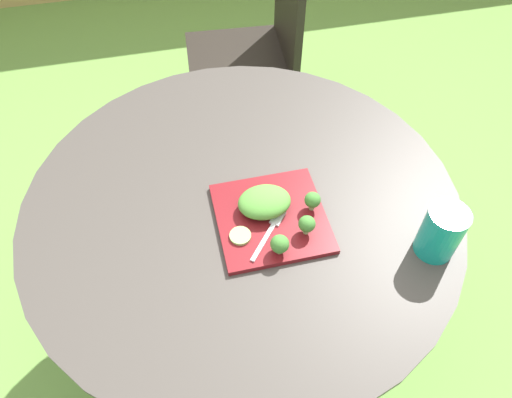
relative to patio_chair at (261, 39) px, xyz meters
The scene contains 11 objects.
ground_plane 1.16m from the patio_chair, 106.12° to the right, with size 12.00×12.00×0.00m, color #669342.
patio_table 1.03m from the patio_chair, 106.12° to the right, with size 1.08×1.08×0.75m.
patio_chair is the anchor object (origin of this frame).
salad_plate 1.11m from the patio_chair, 102.17° to the right, with size 0.25×0.25×0.01m, color maroon.
drinking_glass 1.26m from the patio_chair, 84.97° to the right, with size 0.09×0.09×0.13m.
fork 1.15m from the patio_chair, 102.33° to the right, with size 0.11×0.13×0.00m.
lettuce_mound 1.10m from the patio_chair, 103.02° to the right, with size 0.13×0.10×0.05m, color #519338.
broccoli_floret_0 1.10m from the patio_chair, 97.00° to the right, with size 0.04×0.04×0.05m.
broccoli_floret_1 1.22m from the patio_chair, 101.47° to the right, with size 0.04×0.04×0.05m.
broccoli_floret_2 1.17m from the patio_chair, 98.25° to the right, with size 0.04×0.04×0.05m.
cucumber_slice_0 1.17m from the patio_chair, 105.78° to the right, with size 0.05×0.05×0.01m, color #8EB766.
Camera 1 is at (-0.13, -0.72, 1.67)m, focal length 33.73 mm.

